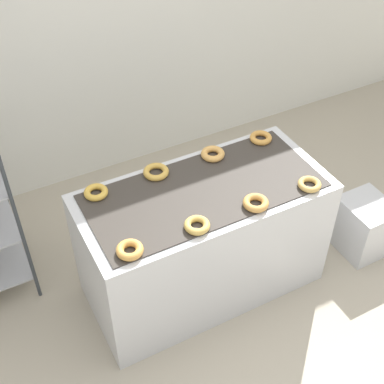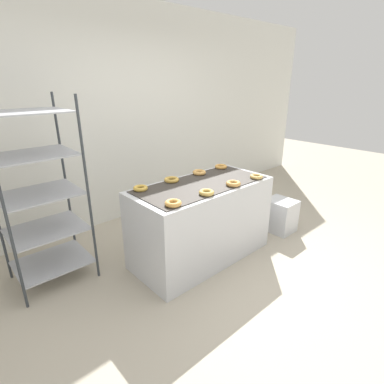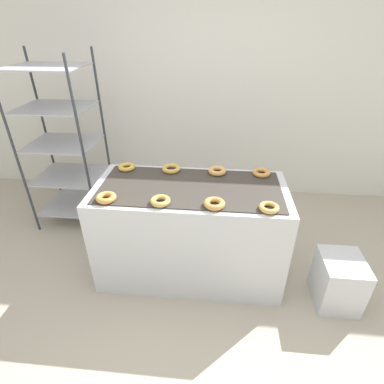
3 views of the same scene
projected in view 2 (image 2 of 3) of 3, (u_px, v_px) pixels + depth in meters
name	position (u px, v px, depth m)	size (l,w,h in m)	color
ground_plane	(243.00, 281.00, 2.94)	(14.00, 14.00, 0.00)	#B2A893
wall_back	(122.00, 116.00, 3.92)	(8.00, 0.05, 2.80)	silver
fryer_machine	(201.00, 221.00, 3.20)	(1.50, 0.71, 0.85)	silver
baking_rack_cart	(40.00, 194.00, 2.68)	(0.68, 0.58, 1.74)	#33383D
glaze_bin	(280.00, 215.00, 3.85)	(0.32, 0.36, 0.42)	silver
donut_near_left	(173.00, 203.00, 2.51)	(0.14, 0.14, 0.04)	gold
donut_near_midleft	(207.00, 192.00, 2.76)	(0.14, 0.14, 0.04)	tan
donut_near_midright	(233.00, 183.00, 2.99)	(0.15, 0.15, 0.04)	#CC9348
donut_near_right	(256.00, 177.00, 3.22)	(0.14, 0.14, 0.04)	tan
donut_far_left	(140.00, 188.00, 2.87)	(0.14, 0.14, 0.04)	gold
donut_far_midleft	(172.00, 180.00, 3.11)	(0.16, 0.16, 0.04)	gold
donut_far_midright	(199.00, 172.00, 3.35)	(0.15, 0.15, 0.04)	#DBA152
donut_far_right	(221.00, 167.00, 3.58)	(0.14, 0.14, 0.04)	gold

